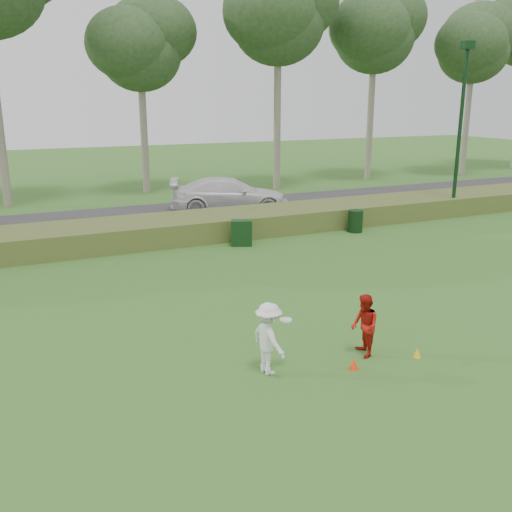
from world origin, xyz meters
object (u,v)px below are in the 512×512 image
player_white (269,338)px  car_right (229,195)px  player_red (364,326)px  cone_yellow (417,353)px  lamp_post (463,99)px  trash_bin (355,221)px  cone_orange (354,364)px  utility_cabinet (242,233)px

player_white → car_right: (5.88, 16.61, 0.13)m
player_red → cone_yellow: player_red is taller
lamp_post → trash_bin: size_ratio=8.45×
player_white → cone_orange: bearing=-118.2°
cone_yellow → utility_cabinet: (0.41, 10.96, 0.40)m
lamp_post → car_right: (-9.81, 5.30, -4.68)m
lamp_post → cone_yellow: (-12.31, -12.04, -5.49)m
car_right → trash_bin: bearing=-133.4°
cone_yellow → car_right: 17.54m
utility_cabinet → car_right: (2.09, 6.38, 0.41)m
lamp_post → player_white: 19.93m
player_white → cone_orange: (1.74, -0.64, -0.66)m
cone_orange → car_right: (4.14, 17.24, 0.80)m
utility_cabinet → lamp_post: bearing=27.7°
player_white → trash_bin: size_ratio=1.62×
trash_bin → car_right: 7.15m
cone_yellow → trash_bin: size_ratio=0.22×
player_white → player_red: size_ratio=1.09×
player_red → player_white: bearing=-78.7°
cone_yellow → car_right: bearing=81.8°
player_red → trash_bin: 12.54m
cone_orange → trash_bin: 13.27m
lamp_post → player_red: (-13.37, -11.45, -4.87)m
player_red → car_right: (3.56, 16.76, 0.20)m
player_red → cone_orange: 0.97m
lamp_post → trash_bin: bearing=-171.3°
cone_orange → cone_yellow: size_ratio=1.14×
player_white → car_right: car_right is taller
player_white → utility_cabinet: player_white is taller
player_red → car_right: car_right is taller
trash_bin → car_right: bearing=118.0°
trash_bin → cone_orange: bearing=-124.4°
utility_cabinet → trash_bin: 5.44m
player_white → car_right: 17.62m
lamp_post → player_red: size_ratio=5.67×
utility_cabinet → trash_bin: utility_cabinet is taller
lamp_post → cone_yellow: lamp_post is taller
lamp_post → trash_bin: lamp_post is taller
player_white → cone_yellow: 3.52m
cone_orange → player_white: bearing=159.9°
lamp_post → car_right: bearing=151.6°
cone_yellow → car_right: (2.50, 17.34, 0.81)m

